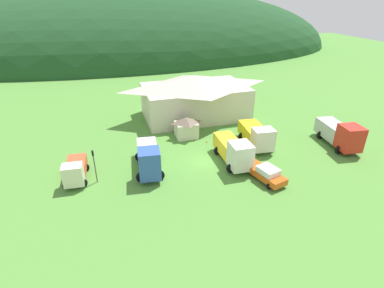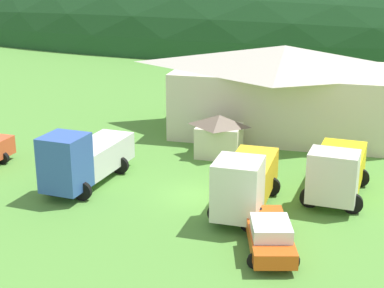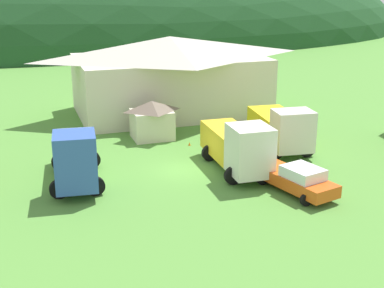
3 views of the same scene
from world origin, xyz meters
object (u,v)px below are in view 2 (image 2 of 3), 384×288
Objects in this scene: flatbed_truck_yellow at (337,170)px; play_shed_cream at (219,135)px; box_truck_blue at (84,158)px; heavy_rig_striped at (245,181)px; depot_building at (283,88)px; traffic_cone_near_pickup at (243,171)px; service_pickup_orange at (269,234)px.

play_shed_cream is at bearing -118.46° from flatbed_truck_yellow.
box_truck_blue is 14.73m from flatbed_truck_yellow.
heavy_rig_striped is at bearing -69.31° from play_shed_cream.
heavy_rig_striped is at bearing -49.41° from flatbed_truck_yellow.
depot_building is at bearing -178.99° from heavy_rig_striped.
box_truck_blue is at bearing -124.42° from depot_building.
heavy_rig_striped reaches higher than traffic_cone_near_pickup.
depot_building is 3.05× the size of service_pickup_orange.
depot_building is 5.44× the size of play_shed_cream.
service_pickup_orange is at bearing -73.47° from traffic_cone_near_pickup.
heavy_rig_striped is 1.30× the size of service_pickup_orange.
play_shed_cream is 13.85m from service_pickup_orange.
heavy_rig_striped is (3.30, -8.73, 0.24)m from play_shed_cream.
traffic_cone_near_pickup is (-5.88, 2.88, -1.63)m from flatbed_truck_yellow.
traffic_cone_near_pickup is (-3.04, 10.24, -0.83)m from service_pickup_orange.
box_truck_blue is (-10.09, -14.73, -1.74)m from depot_building.
depot_building is 13.52m from flatbed_truck_yellow.
traffic_cone_near_pickup is at bearing -98.18° from depot_building.
heavy_rig_striped is 4.60m from service_pickup_orange.
service_pickup_orange is at bearing -68.12° from play_shed_cream.
play_shed_cream is at bearing 129.20° from traffic_cone_near_pickup.
box_truck_blue reaches higher than flatbed_truck_yellow.
traffic_cone_near_pickup is at bearing -50.80° from play_shed_cream.
heavy_rig_striped is at bearing -170.12° from service_pickup_orange.
heavy_rig_striped is (9.87, -1.14, -0.01)m from box_truck_blue.
play_shed_cream is at bearing -116.23° from depot_building.
heavy_rig_striped reaches higher than play_shed_cream.
flatbed_truck_yellow is (8.00, -5.48, 0.13)m from play_shed_cream.
flatbed_truck_yellow reaches higher than traffic_cone_near_pickup.
depot_building is 36.15× the size of traffic_cone_near_pickup.
flatbed_truck_yellow is at bearing -70.45° from depot_building.
traffic_cone_near_pickup is at bearing -167.31° from heavy_rig_striped.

